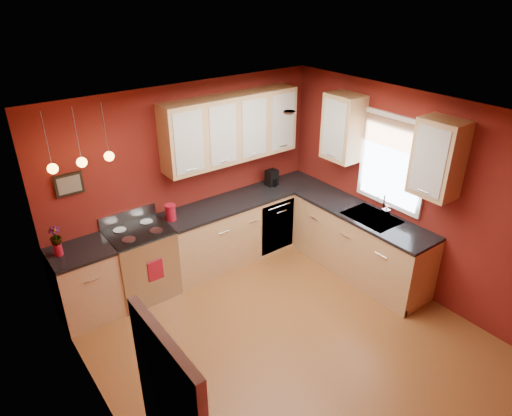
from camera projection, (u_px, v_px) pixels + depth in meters
floor at (286, 339)px, 5.31m from camera, size 4.20×4.20×0.00m
ceiling at (294, 122)px, 4.12m from camera, size 4.00×4.20×0.02m
wall_back at (189, 179)px, 6.21m from camera, size 4.00×0.02×2.60m
wall_front at (483, 369)px, 3.22m from camera, size 4.00×0.02×2.60m
wall_left at (100, 323)px, 3.65m from camera, size 0.02×4.20×2.60m
wall_right at (409, 194)px, 5.78m from camera, size 0.02×4.20×2.60m
base_cabinets_back_left at (86, 285)px, 5.50m from camera, size 0.70×0.60×0.90m
base_cabinets_back_right at (246, 226)px, 6.78m from camera, size 2.54×0.60×0.90m
base_cabinets_right at (359, 244)px, 6.33m from camera, size 0.60×2.10×0.90m
counter_back_left at (79, 252)px, 5.29m from camera, size 0.70×0.62×0.04m
counter_back_right at (246, 198)px, 6.56m from camera, size 2.54×0.62×0.04m
counter_right at (363, 214)px, 6.12m from camera, size 0.62×2.10×0.04m
gas_range at (142, 262)px, 5.88m from camera, size 0.76×0.64×1.11m
dishwasher_front at (278, 227)px, 6.77m from camera, size 0.60×0.02×0.80m
sink at (372, 219)px, 6.01m from camera, size 0.50×0.70×0.33m
window at (393, 159)px, 5.81m from camera, size 0.06×1.02×1.22m
upper_cabinets_back at (232, 128)px, 6.11m from camera, size 2.00×0.35×0.90m
upper_cabinets_right at (386, 142)px, 5.63m from camera, size 0.35×1.95×0.90m
wall_picture at (69, 184)px, 5.21m from camera, size 0.32×0.03×0.26m
pendant_lights at (82, 162)px, 4.86m from camera, size 0.71×0.11×0.66m
red_canister at (171, 212)px, 5.89m from camera, size 0.15×0.15×0.22m
red_vase at (58, 249)px, 5.16m from camera, size 0.10×0.10×0.15m
flowers at (55, 236)px, 5.08m from camera, size 0.16×0.16×0.23m
coffee_maker at (272, 178)px, 6.87m from camera, size 0.18×0.18×0.24m
soap_pump at (386, 212)px, 5.94m from camera, size 0.10×0.10×0.19m
dish_towel at (156, 271)px, 5.65m from camera, size 0.20×0.01×0.27m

